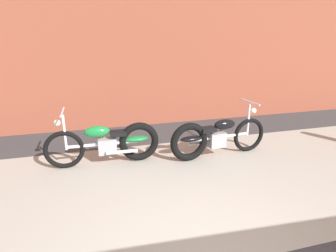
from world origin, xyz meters
The scene contains 3 objects.
sidewalk_slab centered at (0.00, 1.75, 0.00)m, with size 36.00×3.50×0.01m, color #9E998E.
motorcycle_green centered at (-0.75, 2.79, 0.40)m, with size 2.01×0.58×1.03m.
motorcycle_black centered at (1.11, 2.56, 0.40)m, with size 2.01×0.58×1.03m.
Camera 1 is at (-1.08, -2.08, 2.20)m, focal length 30.64 mm.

